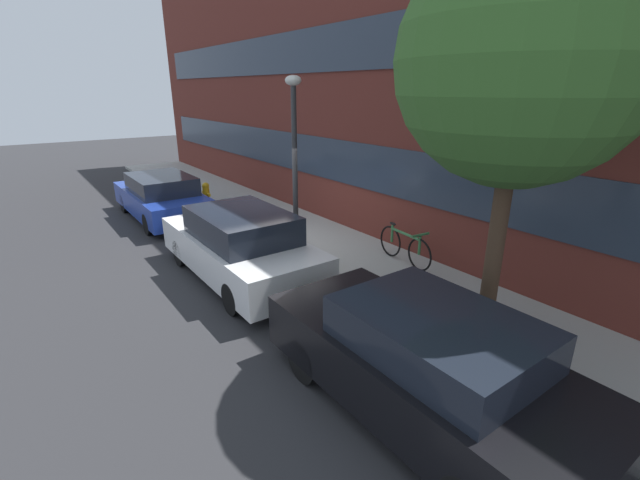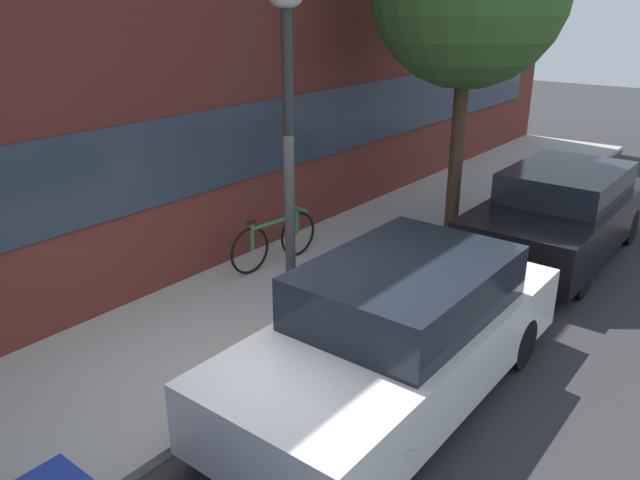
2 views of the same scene
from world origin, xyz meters
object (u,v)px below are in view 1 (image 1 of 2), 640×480
at_px(fire_hydrant, 206,193).
at_px(bicycle, 405,246).
at_px(street_tree, 523,62).
at_px(parked_car_white, 240,245).
at_px(parked_car_black, 425,363).
at_px(parked_car_blue, 162,197).
at_px(lamp_post, 294,148).

xyz_separation_m(fire_hydrant, bicycle, (7.29, 1.50, 0.05)).
height_order(bicycle, street_tree, street_tree).
bearing_deg(bicycle, parked_car_white, -110.96).
bearing_deg(parked_car_black, bicycle, -43.67).
bearing_deg(fire_hydrant, parked_car_black, -8.44).
relative_size(parked_car_blue, fire_hydrant, 6.23).
height_order(fire_hydrant, lamp_post, lamp_post).
bearing_deg(parked_car_black, parked_car_white, 0.00).
bearing_deg(parked_car_blue, bicycle, -155.68).
relative_size(fire_hydrant, lamp_post, 0.18).
bearing_deg(street_tree, parked_car_blue, -170.24).
xyz_separation_m(parked_car_black, street_tree, (-0.32, 1.66, 3.25)).
relative_size(parked_car_white, street_tree, 0.80).
distance_m(parked_car_white, bicycle, 3.43).
bearing_deg(parked_car_black, fire_hydrant, -8.44).
relative_size(bicycle, lamp_post, 0.43).
xyz_separation_m(parked_car_black, lamp_post, (-4.80, 1.35, 1.81)).
bearing_deg(parked_car_black, lamp_post, -15.76).
distance_m(bicycle, street_tree, 4.69).
xyz_separation_m(street_tree, lamp_post, (-4.48, -0.30, -1.43)).
relative_size(parked_car_blue, parked_car_white, 1.01).
relative_size(parked_car_white, fire_hydrant, 6.18).
xyz_separation_m(parked_car_blue, bicycle, (6.75, 3.05, -0.15)).
height_order(parked_car_white, parked_car_black, parked_car_white).
bearing_deg(lamp_post, fire_hydrant, 177.98).
relative_size(parked_car_black, fire_hydrant, 5.95).
xyz_separation_m(bicycle, lamp_post, (-1.60, -1.70, 2.01)).
xyz_separation_m(parked_car_black, fire_hydrant, (-10.49, 1.56, -0.24)).
bearing_deg(bicycle, parked_car_blue, -149.53).
bearing_deg(parked_car_white, parked_car_black, -180.00).
height_order(bicycle, lamp_post, lamp_post).
height_order(parked_car_black, bicycle, parked_car_black).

